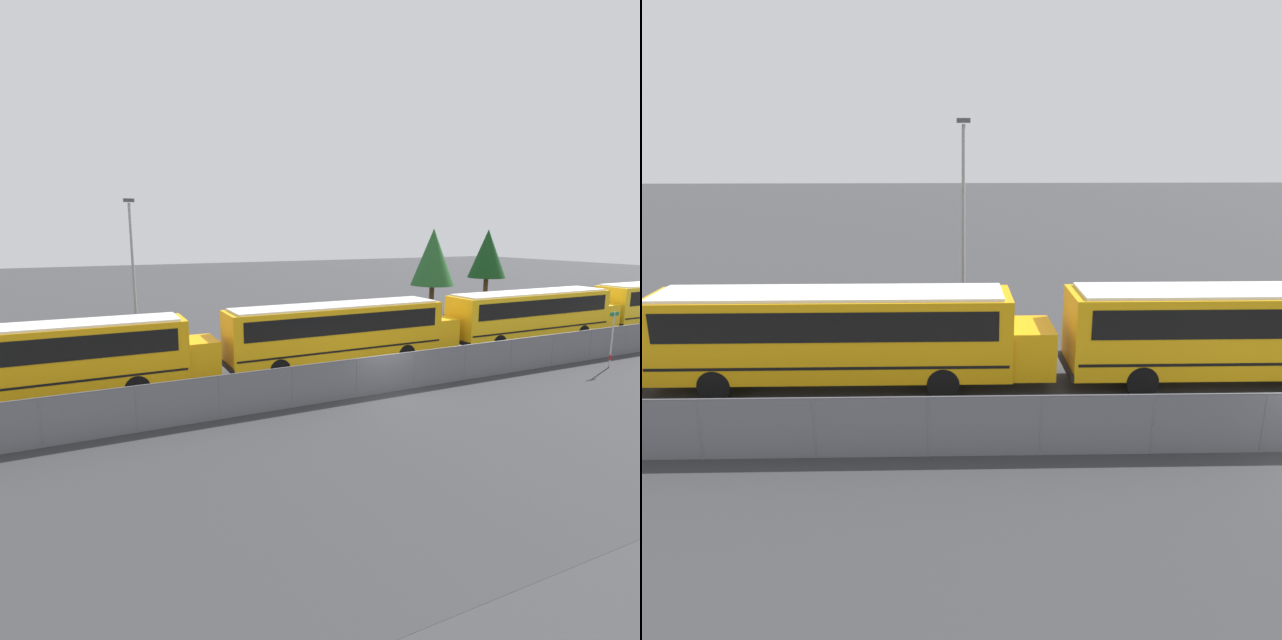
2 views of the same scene
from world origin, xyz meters
The scene contains 3 objects.
school_bus_1 centered at (-13.80, 5.02, 2.05)m, with size 13.72×2.54×3.43m.
school_bus_2 centered at (0.39, 5.05, 2.05)m, with size 13.72×2.54×3.43m.
light_pole centered at (-9.41, 13.06, 4.97)m, with size 0.60×0.24×9.16m.
Camera 2 is at (-10.19, -15.34, 8.49)m, focal length 35.00 mm.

